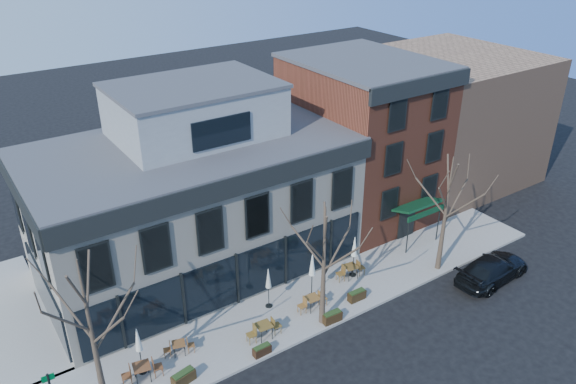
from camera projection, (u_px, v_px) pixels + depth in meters
ground at (238, 305)px, 31.68m from camera, size 120.00×120.00×0.00m
sidewalk_front at (307, 304)px, 31.69m from camera, size 33.50×4.70×0.15m
sidewalk_side at (2, 320)px, 30.45m from camera, size 4.50×12.00×0.15m
corner_building at (193, 197)px, 33.32m from camera, size 18.39×10.39×11.10m
red_brick_building at (361, 138)px, 39.31m from camera, size 8.20×11.78×11.18m
bg_building at (446, 116)px, 45.35m from camera, size 12.00×12.00×10.00m
tree_corner at (93, 337)px, 23.15m from camera, size 3.93×3.98×7.92m
tree_mid at (324, 265)px, 28.59m from camera, size 3.50×3.55×7.04m
tree_right at (446, 213)px, 32.99m from camera, size 3.72×3.77×7.48m
parked_sedan at (492, 269)px, 33.54m from camera, size 5.51×2.57×1.56m
cafe_set_0 at (142, 371)px, 26.29m from camera, size 2.01×0.91×1.03m
cafe_set_1 at (179, 347)px, 27.86m from camera, size 1.62×0.84×0.83m
cafe_set_2 at (264, 330)px, 28.87m from camera, size 1.98×0.85×1.03m
cafe_set_3 at (312, 302)px, 30.96m from camera, size 1.85×0.78×0.96m
cafe_set_5 at (351, 270)px, 33.60m from camera, size 1.96×0.86×1.01m
umbrella_0 at (138, 342)px, 26.11m from camera, size 0.42×0.42×2.64m
umbrella_2 at (268, 280)px, 30.59m from camera, size 0.40×0.40×2.51m
umbrella_3 at (312, 267)px, 31.27m from camera, size 0.46×0.46×2.88m
umbrella_4 at (354, 249)px, 33.17m from camera, size 0.43×0.43×2.70m
planter_0 at (184, 377)px, 26.21m from camera, size 1.21×0.67×0.64m
planter_1 at (262, 350)px, 27.91m from camera, size 0.96×0.40×0.53m
planter_2 at (332, 317)px, 30.10m from camera, size 1.12×0.50×0.61m
planter_3 at (357, 295)px, 31.79m from camera, size 1.08×0.44×0.60m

